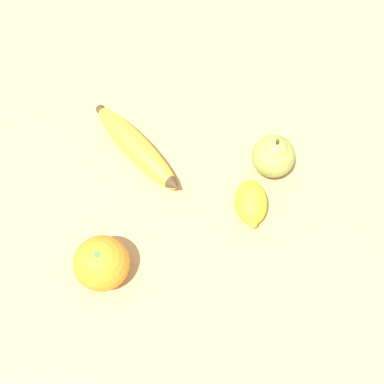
{
  "coord_description": "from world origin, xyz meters",
  "views": [
    {
      "loc": [
        0.36,
        -0.12,
        0.84
      ],
      "look_at": [
        0.06,
        0.1,
        0.03
      ],
      "focal_mm": 50.0,
      "sensor_mm": 36.0,
      "label": 1
    }
  ],
  "objects_px": {
    "banana": "(137,148)",
    "lemon": "(251,203)",
    "orange": "(102,263)",
    "pear": "(274,155)"
  },
  "relations": [
    {
      "from": "lemon",
      "to": "orange",
      "type": "bearing_deg",
      "value": -101.99
    },
    {
      "from": "banana",
      "to": "lemon",
      "type": "bearing_deg",
      "value": 19.91
    },
    {
      "from": "banana",
      "to": "pear",
      "type": "height_order",
      "value": "pear"
    },
    {
      "from": "banana",
      "to": "lemon",
      "type": "distance_m",
      "value": 0.22
    },
    {
      "from": "orange",
      "to": "lemon",
      "type": "bearing_deg",
      "value": 78.01
    },
    {
      "from": "pear",
      "to": "lemon",
      "type": "distance_m",
      "value": 0.09
    },
    {
      "from": "banana",
      "to": "lemon",
      "type": "height_order",
      "value": "lemon"
    },
    {
      "from": "pear",
      "to": "orange",
      "type": "bearing_deg",
      "value": -92.29
    },
    {
      "from": "orange",
      "to": "pear",
      "type": "bearing_deg",
      "value": 87.71
    },
    {
      "from": "orange",
      "to": "lemon",
      "type": "relative_size",
      "value": 0.92
    }
  ]
}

